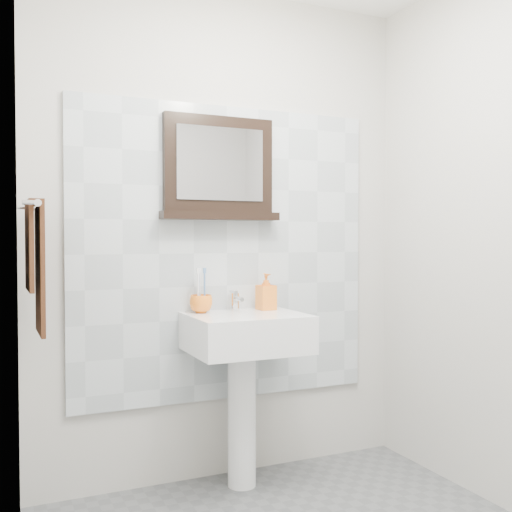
% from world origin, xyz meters
% --- Properties ---
extents(back_wall, '(2.00, 0.01, 2.50)m').
position_xyz_m(back_wall, '(0.00, 1.10, 1.25)').
color(back_wall, '#B8B6AF').
rests_on(back_wall, ground).
extents(left_wall, '(0.01, 2.20, 2.50)m').
position_xyz_m(left_wall, '(-1.00, 0.00, 1.25)').
color(left_wall, '#B8B6AF').
rests_on(left_wall, ground).
extents(splashback, '(1.60, 0.02, 1.50)m').
position_xyz_m(splashback, '(0.00, 1.09, 1.15)').
color(splashback, '#B2BCC1').
rests_on(splashback, back_wall).
extents(pedestal_sink, '(0.55, 0.44, 0.96)m').
position_xyz_m(pedestal_sink, '(0.02, 0.87, 0.68)').
color(pedestal_sink, white).
rests_on(pedestal_sink, ground).
extents(toothbrush_cup, '(0.13, 0.13, 0.09)m').
position_xyz_m(toothbrush_cup, '(-0.17, 1.00, 0.90)').
color(toothbrush_cup, orange).
rests_on(toothbrush_cup, pedestal_sink).
extents(toothbrushes, '(0.05, 0.04, 0.21)m').
position_xyz_m(toothbrushes, '(-0.17, 1.00, 0.98)').
color(toothbrushes, white).
rests_on(toothbrushes, toothbrush_cup).
extents(soap_dispenser, '(0.09, 0.09, 0.19)m').
position_xyz_m(soap_dispenser, '(0.18, 0.98, 0.95)').
color(soap_dispenser, '#F2511C').
rests_on(soap_dispenser, pedestal_sink).
extents(framed_mirror, '(0.61, 0.11, 0.52)m').
position_xyz_m(framed_mirror, '(-0.05, 1.06, 1.57)').
color(framed_mirror, black).
rests_on(framed_mirror, back_wall).
extents(towel_bar, '(0.07, 0.40, 0.03)m').
position_xyz_m(towel_bar, '(-0.95, 0.83, 1.36)').
color(towel_bar, silver).
rests_on(towel_bar, left_wall).
extents(hand_towel, '(0.06, 0.30, 0.55)m').
position_xyz_m(hand_towel, '(-0.94, 0.83, 1.15)').
color(hand_towel, black).
rests_on(hand_towel, towel_bar).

